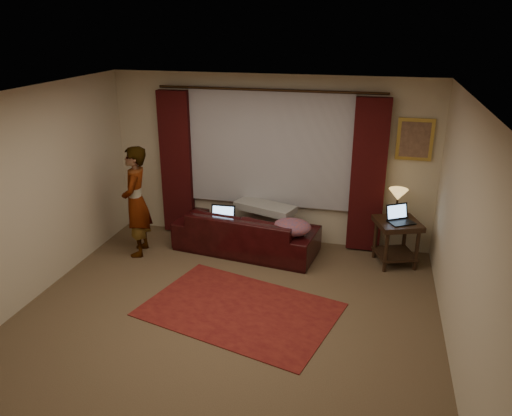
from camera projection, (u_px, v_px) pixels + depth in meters
The scene contains 20 objects.
floor at pixel (224, 322), 5.88m from camera, with size 5.00×5.00×0.01m, color brown.
ceiling at pixel (218, 99), 4.96m from camera, with size 5.00×5.00×0.02m, color silver.
wall_back at pixel (270, 160), 7.69m from camera, with size 5.00×0.02×2.60m, color beige.
wall_front at pixel (101, 364), 3.15m from camera, with size 5.00×0.02×2.60m, color beige.
wall_left at pixel (22, 201), 5.98m from camera, with size 0.02×5.00×2.60m, color beige.
wall_right at pixel (465, 242), 4.86m from camera, with size 0.02×5.00×2.60m, color beige.
sheer_curtain at pixel (269, 149), 7.56m from camera, with size 2.50×0.05×1.80m, color #A4A4AC.
drape_left at pixel (177, 163), 7.97m from camera, with size 0.50×0.14×2.30m, color #360A0B.
drape_right at pixel (368, 177), 7.30m from camera, with size 0.50×0.14×2.30m, color #360A0B.
curtain_rod at pixel (269, 90), 7.21m from camera, with size 0.04×0.04×3.40m, color #2F1F10.
picture_frame at pixel (415, 139), 7.04m from camera, with size 0.50×0.04×0.60m, color gold.
sofa at pixel (246, 224), 7.53m from camera, with size 2.15×0.93×0.87m, color black.
throw_blanket at pixel (265, 193), 7.53m from camera, with size 0.93×0.37×0.11m, color gray.
clothing_pile at pixel (292, 228), 7.12m from camera, with size 0.56×0.43×0.24m, color #7A485A.
laptop_sofa at pixel (221, 217), 7.45m from camera, with size 0.37×0.40×0.27m, color black, non-canonical shape.
area_rug at pixel (240, 309), 6.12m from camera, with size 2.26×1.51×0.01m, color maroon.
end_table at pixel (396, 242), 7.16m from camera, with size 0.58×0.58×0.67m, color black.
tiffany_lamp at pixel (397, 203), 7.09m from camera, with size 0.27×0.27×0.43m, color olive, non-canonical shape.
laptop_table at pixel (402, 215), 6.93m from camera, with size 0.33×0.37×0.24m, color black, non-canonical shape.
person at pixel (136, 202), 7.32m from camera, with size 0.49×0.49×1.66m, color gray.
Camera 1 is at (1.57, -4.79, 3.34)m, focal length 35.00 mm.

